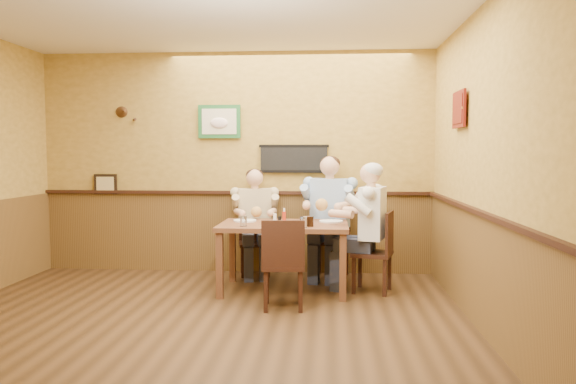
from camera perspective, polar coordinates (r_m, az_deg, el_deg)
name	(u,v)px	position (r m, az deg, el deg)	size (l,w,h in m)	color
room	(206,134)	(4.89, -8.33, 5.86)	(5.02, 5.03, 2.81)	#32200F
dining_table	(284,232)	(6.18, -0.43, -4.06)	(1.40, 0.90, 0.75)	brown
chair_back_left	(255,242)	(7.03, -3.39, -5.07)	(0.38, 0.38, 0.83)	black
chair_back_right	(330,239)	(6.90, 4.28, -4.83)	(0.43, 0.43, 0.93)	black
chair_right_end	(372,252)	(6.24, 8.55, -6.01)	(0.41, 0.41, 0.89)	black
chair_near_side	(283,263)	(5.53, -0.49, -7.25)	(0.41, 0.41, 0.89)	black
diner_tan_shirt	(255,228)	(7.00, -3.40, -3.62)	(0.55, 0.55, 1.19)	beige
diner_blue_polo	(330,223)	(6.87, 4.29, -3.18)	(0.62, 0.62, 1.33)	#8FAED7
diner_white_elder	(372,234)	(6.21, 8.57, -4.27)	(0.59, 0.59, 1.27)	white
water_glass_left	(243,221)	(5.94, -4.55, -2.97)	(0.07, 0.07, 0.11)	silver
water_glass_mid	(303,222)	(5.82, 1.56, -3.08)	(0.08, 0.08, 0.12)	silver
cola_tumbler	(310,221)	(5.91, 2.22, -3.00)	(0.08, 0.08, 0.11)	black
hot_sauce_bottle	(284,217)	(6.04, -0.40, -2.60)	(0.04, 0.04, 0.16)	red
salt_shaker	(275,218)	(6.23, -1.35, -2.67)	(0.04, 0.04, 0.10)	white
pepper_shaker	(280,220)	(6.07, -0.86, -2.91)	(0.04, 0.04, 0.09)	black
plate_far_left	(245,221)	(6.37, -4.40, -2.91)	(0.26, 0.26, 0.02)	silver
plate_far_right	(331,221)	(6.31, 4.38, -2.97)	(0.27, 0.27, 0.02)	silver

